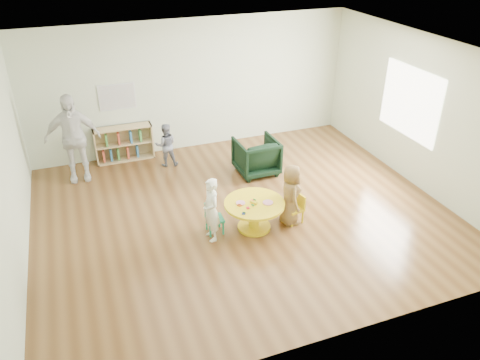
{
  "coord_description": "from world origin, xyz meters",
  "views": [
    {
      "loc": [
        -2.43,
        -6.44,
        4.51
      ],
      "look_at": [
        -0.15,
        -0.3,
        0.85
      ],
      "focal_mm": 35.0,
      "sensor_mm": 36.0,
      "label": 1
    }
  ],
  "objects": [
    {
      "name": "child_right",
      "position": [
        0.65,
        -0.54,
        0.54
      ],
      "size": [
        0.41,
        0.56,
        1.07
      ],
      "primitive_type": "imported",
      "rotation": [
        0.0,
        0.0,
        1.44
      ],
      "color": "#C69016",
      "rests_on": "ground"
    },
    {
      "name": "alphabet_poster",
      "position": [
        -1.6,
        2.98,
        1.35
      ],
      "size": [
        0.74,
        0.01,
        0.54
      ],
      "color": "silver",
      "rests_on": "ground"
    },
    {
      "name": "toddler",
      "position": [
        -0.82,
        2.26,
        0.46
      ],
      "size": [
        0.5,
        0.41,
        0.92
      ],
      "primitive_type": "imported",
      "rotation": [
        0.0,
        0.0,
        2.99
      ],
      "color": "#18213D",
      "rests_on": "ground"
    },
    {
      "name": "kid_chair_left",
      "position": [
        -0.66,
        -0.38,
        0.27
      ],
      "size": [
        0.28,
        0.28,
        0.51
      ],
      "rotation": [
        0.0,
        0.0,
        -1.59
      ],
      "color": "#19895C",
      "rests_on": "ground"
    },
    {
      "name": "armchair",
      "position": [
        0.8,
        1.31,
        0.37
      ],
      "size": [
        0.81,
        0.83,
        0.73
      ],
      "primitive_type": "imported",
      "rotation": [
        0.0,
        0.0,
        3.17
      ],
      "color": "black",
      "rests_on": "ground"
    },
    {
      "name": "bookshelf",
      "position": [
        -1.61,
        2.86,
        0.37
      ],
      "size": [
        1.2,
        0.3,
        0.75
      ],
      "color": "tan",
      "rests_on": "ground"
    },
    {
      "name": "adult_caretaker",
      "position": [
        -2.58,
        2.29,
        0.87
      ],
      "size": [
        1.05,
        0.48,
        1.75
      ],
      "primitive_type": "imported",
      "rotation": [
        0.0,
        0.0,
        -0.06
      ],
      "color": "silver",
      "rests_on": "ground"
    },
    {
      "name": "activity_table",
      "position": [
        0.03,
        -0.49,
        0.34
      ],
      "size": [
        0.99,
        0.99,
        0.54
      ],
      "rotation": [
        0.0,
        0.0,
        -0.05
      ],
      "color": "gold",
      "rests_on": "ground"
    },
    {
      "name": "room",
      "position": [
        0.01,
        0.0,
        1.89
      ],
      "size": [
        7.1,
        7.0,
        2.8
      ],
      "color": "brown",
      "rests_on": "ground"
    },
    {
      "name": "kid_chair_right",
      "position": [
        0.76,
        -0.55,
        0.27
      ],
      "size": [
        0.32,
        0.32,
        0.51
      ],
      "rotation": [
        0.0,
        0.0,
        1.75
      ],
      "color": "gold",
      "rests_on": "ground"
    },
    {
      "name": "child_left",
      "position": [
        -0.72,
        -0.52,
        0.54
      ],
      "size": [
        0.29,
        0.41,
        1.07
      ],
      "primitive_type": "imported",
      "rotation": [
        0.0,
        0.0,
        -1.5
      ],
      "color": "white",
      "rests_on": "ground"
    }
  ]
}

